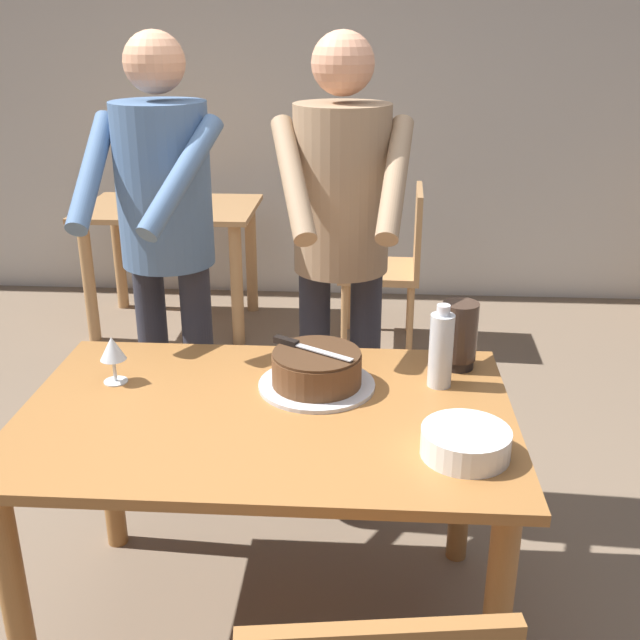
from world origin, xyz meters
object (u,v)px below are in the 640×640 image
plate_stack (466,442)px  person_standing_beside (166,229)px  person_cutting_cake (341,234)px  hurricane_lamp (459,335)px  wine_glass_near (112,350)px  cake_knife (297,345)px  background_chair_0 (393,261)px  cake_on_platter (317,371)px  water_bottle (441,349)px  main_dining_table (267,448)px  background_table (172,233)px

plate_stack → person_standing_beside: (-0.95, 0.88, 0.29)m
person_standing_beside → plate_stack: bearing=-42.8°
person_cutting_cake → hurricane_lamp: bearing=-42.0°
wine_glass_near → person_cutting_cake: 0.85m
cake_knife → hurricane_lamp: size_ratio=1.15×
hurricane_lamp → background_chair_0: 1.98m
cake_on_platter → water_bottle: (0.36, 0.03, 0.06)m
water_bottle → hurricane_lamp: (0.07, 0.13, -0.01)m
plate_stack → water_bottle: size_ratio=0.88×
plate_stack → main_dining_table: bearing=159.0°
background_chair_0 → background_table: bearing=171.4°
main_dining_table → person_cutting_cake: person_cutting_cake is taller
background_chair_0 → water_bottle: bearing=-88.1°
cake_knife → background_chair_0: size_ratio=0.27×
cake_on_platter → hurricane_lamp: 0.46m
wine_glass_near → background_chair_0: size_ratio=0.16×
water_bottle → person_cutting_cake: 0.60m
main_dining_table → background_chair_0: size_ratio=1.50×
main_dining_table → wine_glass_near: bearing=162.8°
plate_stack → hurricane_lamp: hurricane_lamp is taller
cake_on_platter → water_bottle: 0.36m
cake_on_platter → background_table: (-1.01, 2.30, -0.22)m
cake_knife → hurricane_lamp: 0.50m
main_dining_table → cake_knife: bearing=70.1°
background_table → plate_stack: bearing=-62.1°
plate_stack → hurricane_lamp: (0.03, 0.51, 0.07)m
main_dining_table → person_standing_beside: (-0.43, 0.68, 0.45)m
person_cutting_cake → background_table: 2.15m
main_dining_table → hurricane_lamp: (0.55, 0.31, 0.23)m
main_dining_table → cake_knife: size_ratio=5.60×
main_dining_table → background_table: (-0.88, 2.45, -0.05)m
background_table → cake_on_platter: bearing=-66.2°
person_cutting_cake → background_chair_0: size_ratio=1.91×
main_dining_table → background_chair_0: background_chair_0 is taller
hurricane_lamp → background_table: 2.59m
cake_knife → plate_stack: (0.45, -0.39, -0.08)m
cake_on_platter → plate_stack: size_ratio=1.55×
water_bottle → background_table: water_bottle is taller
wine_glass_near → hurricane_lamp: size_ratio=0.69×
person_cutting_cake → cake_knife: bearing=-103.5°
cake_on_platter → person_cutting_cake: 0.57m
wine_glass_near → hurricane_lamp: (1.02, 0.17, 0.00)m
water_bottle → hurricane_lamp: size_ratio=1.19×
cake_on_platter → cake_knife: cake_knife is taller
cake_on_platter → hurricane_lamp: (0.42, 0.16, 0.06)m
plate_stack → person_standing_beside: size_ratio=0.13×
plate_stack → hurricane_lamp: 0.52m
wine_glass_near → person_standing_beside: bearing=86.0°
cake_on_platter → background_table: 2.52m
background_chair_0 → person_standing_beside: bearing=-118.2°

